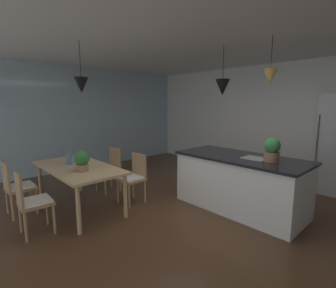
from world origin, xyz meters
TOP-DOWN VIEW (x-y plane):
  - ground_plane at (0.00, 0.00)m, footprint 10.00×8.40m
  - ceiling_slab at (0.00, 0.00)m, footprint 10.00×8.40m
  - wall_back_kitchen at (0.00, 3.26)m, footprint 10.00×0.12m
  - window_wall_left_glazing at (-4.06, 0.00)m, footprint 0.06×8.40m
  - dining_table at (-1.53, -1.15)m, footprint 1.81×0.90m
  - chair_far_left at (-1.94, -0.33)m, footprint 0.42×0.42m
  - chair_near_left at (-1.94, -1.96)m, footprint 0.41×0.41m
  - chair_near_right at (-1.12, -1.96)m, footprint 0.42×0.42m
  - chair_far_right at (-1.12, -0.33)m, footprint 0.41×0.41m
  - kitchen_island at (0.31, 0.81)m, footprint 2.09×0.97m
  - pendant_over_table at (-1.39, -1.07)m, footprint 0.22×0.22m
  - pendant_over_island_main at (-0.09, 0.81)m, footprint 0.25×0.25m
  - pendant_over_island_aux at (0.72, 0.81)m, footprint 0.19×0.19m
  - potted_plant_on_island at (0.82, 0.81)m, footprint 0.23×0.23m
  - potted_plant_on_table at (-1.19, -1.22)m, footprint 0.22×0.22m
  - vase_on_dining_table at (-1.75, -1.20)m, footprint 0.10×0.10m

SIDE VIEW (x-z plane):
  - ground_plane at x=0.00m, z-range -0.04..0.00m
  - kitchen_island at x=0.31m, z-range 0.01..0.92m
  - chair_far_left at x=-1.94m, z-range 0.04..0.91m
  - chair_near_left at x=-1.94m, z-range 0.04..0.91m
  - chair_near_right at x=-1.12m, z-range 0.04..0.91m
  - chair_far_right at x=-1.12m, z-range 0.04..0.91m
  - dining_table at x=-1.53m, z-range 0.30..1.02m
  - vase_on_dining_table at x=-1.75m, z-range 0.73..0.92m
  - potted_plant_on_table at x=-1.19m, z-range 0.74..1.06m
  - potted_plant_on_island at x=0.82m, z-range 0.90..1.25m
  - wall_back_kitchen at x=0.00m, z-range 0.00..2.70m
  - window_wall_left_glazing at x=-4.06m, z-range 0.00..2.70m
  - pendant_over_island_main at x=-0.09m, z-range 1.62..2.43m
  - pendant_over_table at x=-1.39m, z-range 1.64..2.43m
  - pendant_over_island_aux at x=0.72m, z-range 1.79..2.47m
  - ceiling_slab at x=0.00m, z-range 2.70..2.82m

